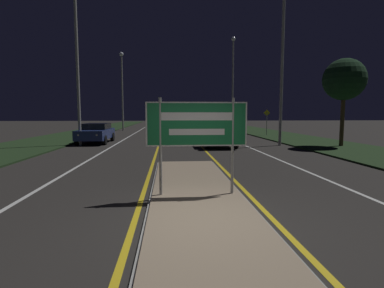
{
  "coord_description": "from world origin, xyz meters",
  "views": [
    {
      "loc": [
        -0.66,
        -5.34,
        2.05
      ],
      "look_at": [
        0.0,
        3.24,
        1.17
      ],
      "focal_mm": 28.0,
      "sensor_mm": 36.0,
      "label": 1
    }
  ],
  "objects_px": {
    "car_receding_1": "(201,125)",
    "streetlight_left_far": "(122,82)",
    "warning_sign": "(267,120)",
    "car_receding_0": "(218,134)",
    "car_approaching_0": "(96,132)",
    "streetlight_left_near": "(76,31)",
    "streetlight_right_far": "(233,75)",
    "highway_sign": "(197,127)",
    "streetlight_right_near": "(282,55)"
  },
  "relations": [
    {
      "from": "car_receding_1",
      "to": "streetlight_left_far",
      "type": "bearing_deg",
      "value": 153.58
    },
    {
      "from": "streetlight_left_far",
      "to": "warning_sign",
      "type": "relative_size",
      "value": 3.96
    },
    {
      "from": "car_receding_0",
      "to": "warning_sign",
      "type": "xyz_separation_m",
      "value": [
        5.93,
        8.62,
        0.72
      ]
    },
    {
      "from": "streetlight_left_far",
      "to": "car_receding_0",
      "type": "distance_m",
      "value": 20.74
    },
    {
      "from": "car_approaching_0",
      "to": "warning_sign",
      "type": "distance_m",
      "value": 15.18
    },
    {
      "from": "streetlight_left_near",
      "to": "streetlight_left_far",
      "type": "height_order",
      "value": "streetlight_left_near"
    },
    {
      "from": "streetlight_right_far",
      "to": "car_approaching_0",
      "type": "distance_m",
      "value": 18.98
    },
    {
      "from": "streetlight_left_far",
      "to": "highway_sign",
      "type": "bearing_deg",
      "value": -78.18
    },
    {
      "from": "streetlight_left_far",
      "to": "car_receding_1",
      "type": "bearing_deg",
      "value": -26.42
    },
    {
      "from": "streetlight_left_near",
      "to": "car_approaching_0",
      "type": "height_order",
      "value": "streetlight_left_near"
    },
    {
      "from": "highway_sign",
      "to": "streetlight_right_near",
      "type": "distance_m",
      "value": 13.82
    },
    {
      "from": "streetlight_left_near",
      "to": "car_receding_1",
      "type": "distance_m",
      "value": 16.86
    },
    {
      "from": "streetlight_right_far",
      "to": "car_receding_1",
      "type": "relative_size",
      "value": 2.48
    },
    {
      "from": "streetlight_right_near",
      "to": "streetlight_right_far",
      "type": "xyz_separation_m",
      "value": [
        0.25,
        15.76,
        0.74
      ]
    },
    {
      "from": "highway_sign",
      "to": "streetlight_left_near",
      "type": "height_order",
      "value": "streetlight_left_near"
    },
    {
      "from": "streetlight_right_far",
      "to": "car_receding_0",
      "type": "distance_m",
      "value": 17.59
    },
    {
      "from": "car_approaching_0",
      "to": "car_receding_1",
      "type": "bearing_deg",
      "value": 51.96
    },
    {
      "from": "highway_sign",
      "to": "car_receding_0",
      "type": "relative_size",
      "value": 0.59
    },
    {
      "from": "streetlight_right_near",
      "to": "highway_sign",
      "type": "bearing_deg",
      "value": -119.12
    },
    {
      "from": "streetlight_left_far",
      "to": "car_receding_0",
      "type": "relative_size",
      "value": 2.27
    },
    {
      "from": "car_approaching_0",
      "to": "warning_sign",
      "type": "height_order",
      "value": "warning_sign"
    },
    {
      "from": "highway_sign",
      "to": "warning_sign",
      "type": "height_order",
      "value": "highway_sign"
    },
    {
      "from": "streetlight_right_far",
      "to": "warning_sign",
      "type": "xyz_separation_m",
      "value": [
        1.62,
        -7.47,
        -4.93
      ]
    },
    {
      "from": "warning_sign",
      "to": "streetlight_left_far",
      "type": "bearing_deg",
      "value": 146.46
    },
    {
      "from": "highway_sign",
      "to": "streetlight_right_near",
      "type": "bearing_deg",
      "value": 60.88
    },
    {
      "from": "car_receding_1",
      "to": "car_approaching_0",
      "type": "xyz_separation_m",
      "value": [
        -8.5,
        -10.87,
        -0.03
      ]
    },
    {
      "from": "streetlight_right_far",
      "to": "car_receding_1",
      "type": "bearing_deg",
      "value": -149.41
    },
    {
      "from": "highway_sign",
      "to": "streetlight_left_far",
      "type": "bearing_deg",
      "value": 101.82
    },
    {
      "from": "streetlight_left_near",
      "to": "streetlight_right_near",
      "type": "xyz_separation_m",
      "value": [
        12.71,
        -0.68,
        -1.37
      ]
    },
    {
      "from": "streetlight_right_near",
      "to": "streetlight_left_far",
      "type": "bearing_deg",
      "value": 125.17
    },
    {
      "from": "highway_sign",
      "to": "car_approaching_0",
      "type": "relative_size",
      "value": 0.54
    },
    {
      "from": "streetlight_right_far",
      "to": "car_receding_1",
      "type": "xyz_separation_m",
      "value": [
        -3.91,
        -2.31,
        -5.65
      ]
    },
    {
      "from": "streetlight_left_far",
      "to": "car_approaching_0",
      "type": "distance_m",
      "value": 16.13
    },
    {
      "from": "highway_sign",
      "to": "streetlight_right_far",
      "type": "xyz_separation_m",
      "value": [
        6.69,
        27.32,
        4.7
      ]
    },
    {
      "from": "car_approaching_0",
      "to": "car_receding_0",
      "type": "bearing_deg",
      "value": -19.71
    },
    {
      "from": "highway_sign",
      "to": "streetlight_right_far",
      "type": "bearing_deg",
      "value": 76.24
    },
    {
      "from": "streetlight_left_far",
      "to": "streetlight_right_far",
      "type": "xyz_separation_m",
      "value": [
        12.86,
        -2.13,
        0.63
      ]
    },
    {
      "from": "car_approaching_0",
      "to": "streetlight_left_near",
      "type": "bearing_deg",
      "value": -106.02
    },
    {
      "from": "car_receding_0",
      "to": "streetlight_right_near",
      "type": "bearing_deg",
      "value": 4.64
    },
    {
      "from": "car_receding_1",
      "to": "warning_sign",
      "type": "height_order",
      "value": "warning_sign"
    },
    {
      "from": "streetlight_left_far",
      "to": "car_receding_1",
      "type": "xyz_separation_m",
      "value": [
        8.94,
        -4.44,
        -5.02
      ]
    },
    {
      "from": "car_receding_0",
      "to": "car_approaching_0",
      "type": "height_order",
      "value": "car_receding_0"
    },
    {
      "from": "streetlight_right_near",
      "to": "streetlight_right_far",
      "type": "relative_size",
      "value": 0.89
    },
    {
      "from": "highway_sign",
      "to": "warning_sign",
      "type": "relative_size",
      "value": 1.04
    },
    {
      "from": "streetlight_left_near",
      "to": "streetlight_right_near",
      "type": "height_order",
      "value": "streetlight_left_near"
    },
    {
      "from": "warning_sign",
      "to": "streetlight_right_far",
      "type": "bearing_deg",
      "value": 102.26
    },
    {
      "from": "streetlight_right_far",
      "to": "car_approaching_0",
      "type": "xyz_separation_m",
      "value": [
        -12.42,
        -13.18,
        -5.69
      ]
    },
    {
      "from": "streetlight_left_far",
      "to": "streetlight_right_near",
      "type": "xyz_separation_m",
      "value": [
        12.61,
        -17.89,
        -0.11
      ]
    },
    {
      "from": "streetlight_right_far",
      "to": "warning_sign",
      "type": "distance_m",
      "value": 9.1
    },
    {
      "from": "streetlight_left_far",
      "to": "warning_sign",
      "type": "distance_m",
      "value": 17.89
    }
  ]
}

